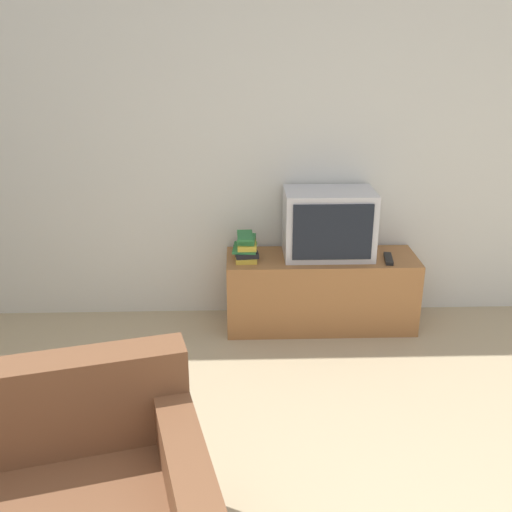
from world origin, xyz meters
TOP-DOWN VIEW (x-y plane):
  - wall_back at (0.00, 3.03)m, footprint 9.00×0.06m
  - tv_stand at (0.30, 2.77)m, footprint 1.28×0.43m
  - television at (0.34, 2.80)m, footprint 0.59×0.37m
  - book_stack at (-0.21, 2.75)m, footprint 0.18×0.24m
  - remote_on_stand at (0.73, 2.69)m, footprint 0.07×0.20m

SIDE VIEW (x-z plane):
  - tv_stand at x=0.30m, z-range 0.00..0.50m
  - remote_on_stand at x=0.73m, z-range 0.50..0.53m
  - book_stack at x=-0.21m, z-range 0.50..0.66m
  - television at x=0.34m, z-range 0.50..0.95m
  - wall_back at x=0.00m, z-range 0.00..2.60m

